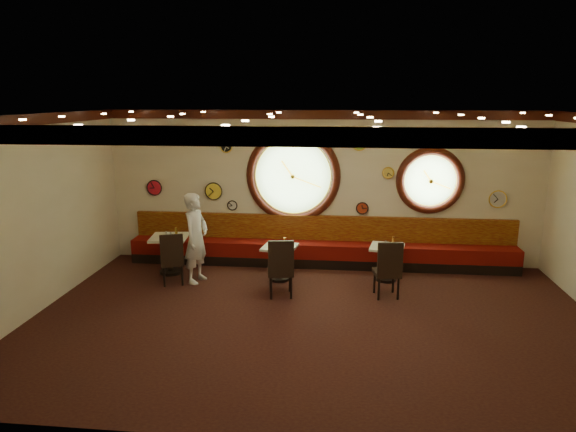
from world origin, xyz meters
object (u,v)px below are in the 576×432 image
Objects in this scene: chair_c at (388,266)px; condiment_c_bottle at (393,241)px; condiment_b_pepper at (279,244)px; condiment_b_salt at (276,243)px; condiment_c_salt at (386,243)px; condiment_b_bottle at (285,241)px; condiment_c_pepper at (390,244)px; condiment_a_bottle at (176,231)px; table_a at (170,250)px; table_c at (387,259)px; chair_b at (281,264)px; condiment_a_pepper at (171,235)px; condiment_a_salt at (166,233)px; waiter at (196,238)px; table_b at (280,259)px; chair_a at (172,256)px.

chair_c reaches higher than condiment_c_bottle.
chair_c is 6.00× the size of condiment_b_pepper.
chair_c is 2.20m from condiment_b_salt.
condiment_b_bottle is (-1.93, -0.16, 0.02)m from condiment_c_salt.
condiment_c_pepper is 2.01m from condiment_b_bottle.
condiment_a_bottle is (-2.10, 0.26, 0.12)m from condiment_b_pepper.
table_a is 1.08× the size of table_c.
condiment_c_bottle is at bearing 57.06° from condiment_c_pepper.
condiment_a_pepper is (-2.30, 0.98, 0.21)m from chair_b.
condiment_b_bottle is (2.26, -0.00, -0.07)m from condiment_a_pepper.
condiment_c_pepper is at bearing -1.17° from condiment_a_bottle.
condiment_b_pepper is (2.30, -0.23, -0.08)m from condiment_a_salt.
table_a is at bearing -40.41° from condiment_a_salt.
waiter is (-3.55, 0.49, 0.27)m from chair_c.
condiment_c_salt is at bearing 7.00° from table_b.
chair_a is at bearing -170.52° from table_c.
waiter reaches higher than table_a.
condiment_a_bottle reaches higher than condiment_c_pepper.
condiment_b_salt is 2.17m from condiment_c_pepper.
table_c is 1.99m from condiment_b_bottle.
condiment_a_pepper is 0.69m from waiter.
waiter is (-1.56, -0.22, 0.13)m from condiment_b_pepper.
table_a is at bearing 130.62° from condiment_a_pepper.
condiment_c_bottle reaches higher than table_c.
table_c is 2.08m from condiment_b_pepper.
chair_c is at bearing -11.11° from condiment_a_pepper.
chair_b reaches higher than condiment_b_bottle.
condiment_b_pepper is 0.75× the size of condiment_b_bottle.
condiment_a_bottle is at bearing 6.25° from condiment_a_salt.
chair_a reaches higher than condiment_a_pepper.
waiter is (-3.72, -0.50, 0.09)m from condiment_c_bottle.
condiment_c_salt is at bearing 21.74° from chair_b.
chair_b is (0.13, -0.89, 0.18)m from table_b.
condiment_a_bottle is (0.20, 0.02, 0.04)m from condiment_a_salt.
table_a is 0.34m from condiment_a_salt.
table_b is 6.58× the size of condiment_b_pepper.
condiment_c_pepper is at bearing -34.36° from table_c.
table_c is 7.17× the size of condiment_a_pepper.
table_a is at bearing 146.82° from chair_b.
condiment_a_bottle is 1.16× the size of condiment_b_bottle.
condiment_b_pepper is 2.12m from condiment_a_bottle.
condiment_a_pepper reaches higher than table_a.
condiment_a_pepper is 0.70× the size of condiment_b_bottle.
condiment_a_salt is 2.39m from condiment_b_bottle.
waiter reaches higher than condiment_a_bottle.
waiter is (0.67, -0.39, 0.38)m from table_a.
table_a is at bearing 178.22° from condiment_b_bottle.
waiter is (-3.58, -0.49, 0.13)m from condiment_c_salt.
table_b is 1.14× the size of chair_a.
condiment_b_bottle is (-0.04, 0.97, 0.14)m from chair_b.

